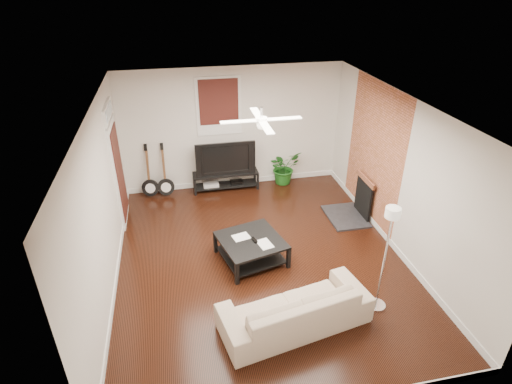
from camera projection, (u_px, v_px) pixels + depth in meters
room at (261, 190)px, 6.81m from camera, size 5.01×6.01×2.81m
brick_accent at (374, 154)px, 8.11m from camera, size 0.02×2.20×2.80m
fireplace at (355, 197)px, 8.51m from camera, size 0.80×1.10×0.92m
window_back at (219, 106)px, 9.05m from camera, size 1.00×0.06×1.30m
door_left at (117, 164)px, 8.08m from camera, size 0.08×1.00×2.50m
tv_stand at (226, 181)px, 9.73m from camera, size 1.52×0.40×0.42m
tv at (225, 157)px, 9.46m from camera, size 1.36×0.18×0.78m
coffee_table at (251, 249)px, 7.35m from camera, size 1.27×1.27×0.44m
sofa at (295, 308)px, 5.95m from camera, size 2.30×1.26×0.64m
floor_lamp at (384, 260)px, 6.01m from camera, size 0.34×0.34×1.78m
potted_plant at (284, 167)px, 9.92m from camera, size 0.93×0.88×0.82m
guitar_left at (148, 172)px, 9.20m from camera, size 0.42×0.32×1.24m
guitar_right at (164, 171)px, 9.24m from camera, size 0.40×0.29×1.24m
ceiling_fan at (261, 120)px, 6.24m from camera, size 1.24×1.24×0.32m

